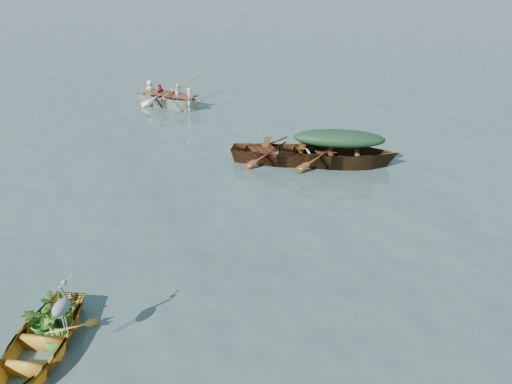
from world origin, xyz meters
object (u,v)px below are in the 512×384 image
Objects in this scene: green_tarp_boat at (337,165)px; yellow_dinghy at (40,356)px; open_wooden_boat at (284,163)px; heron at (63,315)px; rowed_boat at (171,106)px.

yellow_dinghy is at bearing 148.39° from green_tarp_boat.
green_tarp_boat is at bearing -87.37° from open_wooden_boat.
yellow_dinghy is 3.57× the size of heron.
open_wooden_boat is at bearing -116.61° from rowed_boat.
open_wooden_boat is at bearing 69.26° from heron.
heron reaches higher than open_wooden_boat.
green_tarp_boat is 5.51× the size of heron.
open_wooden_boat is (-1.61, -0.40, 0.00)m from green_tarp_boat.
heron is (-0.96, -9.04, 0.91)m from open_wooden_boat.
rowed_boat is at bearing 97.38° from heron.
rowed_boat is at bearing 51.58° from green_tarp_boat.
green_tarp_boat reaches higher than yellow_dinghy.
green_tarp_boat is at bearing 60.08° from heron.
heron is (0.52, 0.19, 0.91)m from yellow_dinghy.
heron reaches higher than yellow_dinghy.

